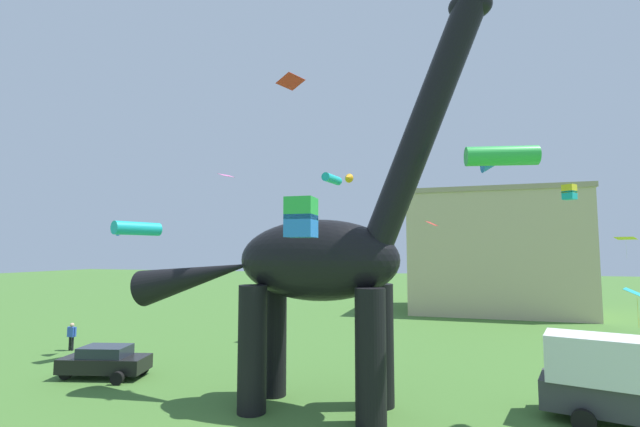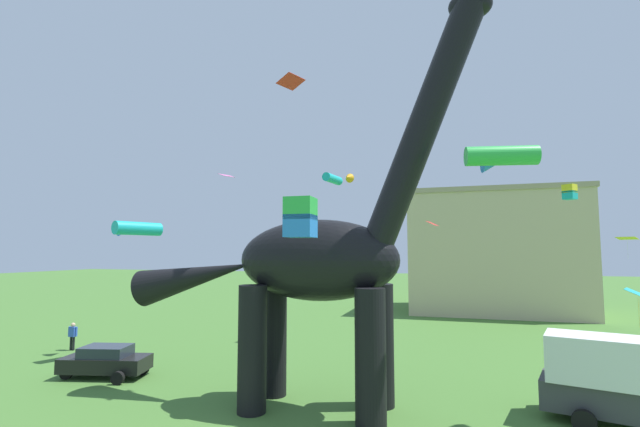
% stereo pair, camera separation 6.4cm
% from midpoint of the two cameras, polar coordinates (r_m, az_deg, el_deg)
% --- Properties ---
extents(dinosaur_sculpture, '(15.85, 3.36, 16.56)m').
position_cam_midpoint_polar(dinosaur_sculpture, '(18.29, -0.48, -6.07)').
color(dinosaur_sculpture, black).
rests_on(dinosaur_sculpture, ground_plane).
extents(parked_sedan_left, '(4.50, 2.69, 1.55)m').
position_cam_midpoint_polar(parked_sedan_left, '(25.87, -26.05, -16.84)').
color(parked_sedan_left, black).
rests_on(parked_sedan_left, ground_plane).
extents(parked_box_truck, '(5.95, 3.47, 3.20)m').
position_cam_midpoint_polar(parked_box_truck, '(20.37, 34.78, -17.41)').
color(parked_box_truck, '#38383D').
rests_on(parked_box_truck, ground_plane).
extents(person_strolling_adult, '(0.65, 0.29, 1.75)m').
position_cam_midpoint_polar(person_strolling_adult, '(33.43, -29.44, -13.44)').
color(person_strolling_adult, black).
rests_on(person_strolling_adult, ground_plane).
extents(kite_trailing, '(2.96, 3.05, 0.87)m').
position_cam_midpoint_polar(kite_trailing, '(29.55, -22.88, -1.84)').
color(kite_trailing, '#19B2B7').
extents(kite_apex, '(2.16, 2.40, 0.68)m').
position_cam_midpoint_polar(kite_apex, '(32.94, 2.15, 4.55)').
color(kite_apex, '#19B2B7').
extents(kite_far_left, '(1.47, 1.69, 1.86)m').
position_cam_midpoint_polar(kite_far_left, '(26.40, 36.06, -8.43)').
color(kite_far_left, '#19B2B7').
extents(kite_mid_right, '(1.24, 1.44, 0.35)m').
position_cam_midpoint_polar(kite_mid_right, '(21.99, -3.73, 16.76)').
color(kite_mid_right, red).
extents(kite_near_high, '(0.93, 1.15, 0.35)m').
position_cam_midpoint_polar(kite_near_high, '(32.44, 14.48, -1.28)').
color(kite_near_high, red).
extents(kite_high_right, '(0.87, 0.98, 0.20)m').
position_cam_midpoint_polar(kite_high_right, '(25.55, -12.00, 4.86)').
color(kite_high_right, pink).
extents(kite_drifting, '(0.57, 0.57, 0.58)m').
position_cam_midpoint_polar(kite_drifting, '(19.35, 29.80, 2.44)').
color(kite_drifting, yellow).
extents(kite_mid_left, '(1.47, 1.40, 1.44)m').
position_cam_midpoint_polar(kite_mid_left, '(36.01, 35.11, -2.66)').
color(kite_mid_left, yellow).
extents(kite_mid_center, '(0.83, 0.83, 1.16)m').
position_cam_midpoint_polar(kite_mid_center, '(12.73, -2.41, -0.52)').
color(kite_mid_center, green).
extents(kite_far_right, '(2.48, 2.26, 0.71)m').
position_cam_midpoint_polar(kite_far_right, '(16.76, 22.36, 6.75)').
color(kite_far_right, green).
extents(background_building_block, '(17.33, 12.31, 12.72)m').
position_cam_midpoint_polar(background_building_block, '(50.92, 21.63, -4.61)').
color(background_building_block, '#CCB78E').
rests_on(background_building_block, ground_plane).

